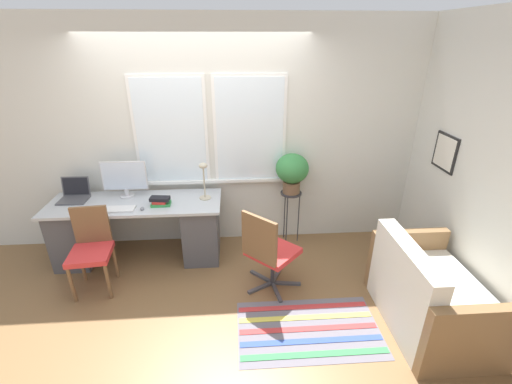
{
  "coord_description": "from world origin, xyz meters",
  "views": [
    {
      "loc": [
        0.38,
        -3.24,
        2.45
      ],
      "look_at": [
        0.62,
        0.16,
        0.9
      ],
      "focal_mm": 24.0,
      "sensor_mm": 36.0,
      "label": 1
    }
  ],
  "objects": [
    {
      "name": "laptop",
      "position": [
        -1.46,
        0.45,
        0.79
      ],
      "size": [
        0.31,
        0.27,
        0.24
      ],
      "color": "#4C4C51",
      "rests_on": "desk"
    },
    {
      "name": "office_chair_swivel",
      "position": [
        0.71,
        -0.35,
        0.47
      ],
      "size": [
        0.63,
        0.64,
        0.92
      ],
      "rotation": [
        0.0,
        0.0,
        2.37
      ],
      "color": "#47474C",
      "rests_on": "ground_plane"
    },
    {
      "name": "plant_stand",
      "position": [
        1.08,
        0.54,
        0.61
      ],
      "size": [
        0.26,
        0.26,
        0.7
      ],
      "color": "#333338",
      "rests_on": "ground_plane"
    },
    {
      "name": "book_stack",
      "position": [
        -0.44,
        0.23,
        0.79
      ],
      "size": [
        0.22,
        0.15,
        0.1
      ],
      "color": "green",
      "rests_on": "desk"
    },
    {
      "name": "potted_plant",
      "position": [
        1.08,
        0.54,
        0.99
      ],
      "size": [
        0.39,
        0.39,
        0.49
      ],
      "color": "brown",
      "rests_on": "plant_stand"
    },
    {
      "name": "floor_rug_striped",
      "position": [
        1.03,
        -0.95,
        0.0
      ],
      "size": [
        1.3,
        0.77,
        0.01
      ],
      "color": "slate",
      "rests_on": "ground_plane"
    },
    {
      "name": "mouse",
      "position": [
        -0.62,
        0.12,
        0.76
      ],
      "size": [
        0.04,
        0.06,
        0.03
      ],
      "color": "slate",
      "rests_on": "desk"
    },
    {
      "name": "couch_loveseat",
      "position": [
        2.12,
        -0.93,
        0.3
      ],
      "size": [
        0.78,
        1.17,
        0.84
      ],
      "rotation": [
        0.0,
        0.0,
        1.57
      ],
      "color": "white",
      "rests_on": "ground_plane"
    },
    {
      "name": "desk",
      "position": [
        -0.75,
        0.33,
        0.4
      ],
      "size": [
        1.94,
        0.65,
        0.74
      ],
      "color": "#B2B7BC",
      "rests_on": "ground_plane"
    },
    {
      "name": "desk_lamp",
      "position": [
        0.04,
        0.37,
        1.02
      ],
      "size": [
        0.13,
        0.13,
        0.43
      ],
      "color": "#BCB299",
      "rests_on": "desk"
    },
    {
      "name": "monitor",
      "position": [
        -0.87,
        0.49,
        0.97
      ],
      "size": [
        0.51,
        0.17,
        0.43
      ],
      "color": "silver",
      "rests_on": "desk"
    },
    {
      "name": "wall_right_with_picture",
      "position": [
        2.63,
        0.0,
        1.35
      ],
      "size": [
        0.08,
        9.0,
        2.7
      ],
      "color": "silver",
      "rests_on": "ground_plane"
    },
    {
      "name": "wall_back_with_window",
      "position": [
        0.01,
        0.73,
        1.35
      ],
      "size": [
        9.0,
        0.12,
        2.7
      ],
      "color": "silver",
      "rests_on": "ground_plane"
    },
    {
      "name": "desk_chair_wooden",
      "position": [
        -1.11,
        -0.18,
        0.48
      ],
      "size": [
        0.43,
        0.44,
        0.88
      ],
      "rotation": [
        0.0,
        0.0,
        0.09
      ],
      "color": "brown",
      "rests_on": "ground_plane"
    },
    {
      "name": "keyboard",
      "position": [
        -0.88,
        0.14,
        0.75
      ],
      "size": [
        0.34,
        0.15,
        0.02
      ],
      "color": "silver",
      "rests_on": "desk"
    },
    {
      "name": "ground_plane",
      "position": [
        0.0,
        0.0,
        0.0
      ],
      "size": [
        14.0,
        14.0,
        0.0
      ],
      "primitive_type": "plane",
      "color": "brown"
    }
  ]
}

